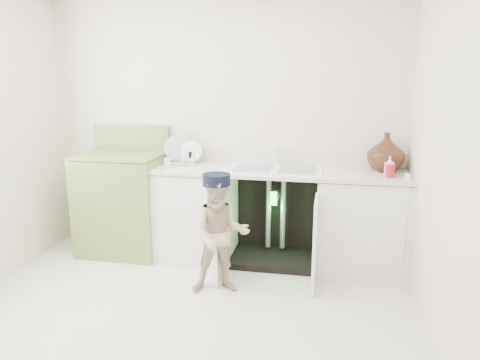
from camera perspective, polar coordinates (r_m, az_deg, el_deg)
name	(u,v)px	position (r m, az deg, el deg)	size (l,w,h in m)	color
ground	(180,318)	(3.66, -7.30, -16.34)	(3.50, 3.50, 0.00)	beige
room_shell	(175,153)	(3.22, -7.96, 3.33)	(6.00, 5.50, 1.26)	beige
counter_run	(278,213)	(4.44, 4.71, -4.04)	(2.44, 1.02, 1.25)	white
avocado_stove	(123,202)	(4.82, -14.03, -2.57)	(0.80, 0.65, 1.25)	olive
repair_worker	(220,234)	(3.82, -2.41, -6.57)	(0.70, 0.62, 1.00)	tan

